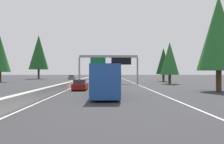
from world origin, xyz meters
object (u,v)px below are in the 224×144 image
Objects in this scene: sign_gantry_overhead at (109,61)px; box_truck_near_right at (108,74)px; oncoming_near at (72,77)px; sedan_far_left at (106,78)px; conifer_right_near at (170,59)px; conifer_left_near at (0,54)px; pickup_near_center at (114,75)px; conifer_right_foreground at (219,33)px; conifer_right_mid at (163,61)px; sedan_mid_center at (80,85)px; bus_distant_a at (106,79)px; conifer_left_mid at (39,52)px.

sign_gantry_overhead is 1.49× the size of box_truck_near_right.
sedan_far_left is at bearing 47.69° from oncoming_near.
conifer_right_near is 40.04m from conifer_left_near.
conifer_left_near is (-68.49, 29.29, 5.97)m from pickup_near_center.
conifer_right_foreground is (-51.94, -26.21, 6.60)m from oncoming_near.
conifer_right_foreground is 1.37× the size of conifer_right_mid.
sign_gantry_overhead is 78.63m from box_truck_near_right.
sign_gantry_overhead is 18.95m from sedan_mid_center.
box_truck_near_right is 4.08m from pickup_near_center.
bus_distant_a is 104.39m from box_truck_near_right.
sign_gantry_overhead is at bearing -177.77° from sedan_far_left.
pickup_near_center is at bearing -4.15° from sedan_mid_center.
conifer_right_foreground is at bearing -160.83° from sedan_far_left.
conifer_left_mid is at bearing 21.99° from bus_distant_a.
oncoming_near is (-45.11, 15.52, -0.23)m from pickup_near_center.
box_truck_near_right reaches higher than pickup_near_center.
oncoming_near is 0.28× the size of conifer_left_mid.
box_truck_near_right is at bearing -2.12° from sedan_mid_center.
box_truck_near_right is 0.97× the size of conifer_right_mid.
conifer_right_mid is (29.35, -18.21, 4.63)m from sedan_mid_center.
conifer_right_near is 0.76× the size of conifer_left_near.
box_truck_near_right is at bearing -29.85° from conifer_left_mid.
box_truck_near_right is at bearing 9.11° from conifer_right_near.
sign_gantry_overhead is 76.35m from pickup_near_center.
conifer_left_mid is (61.20, 24.71, 7.89)m from bus_distant_a.
bus_distant_a is 0.73× the size of conifer_left_mid.
conifer_right_foreground is at bearing -173.71° from pickup_near_center.
bus_distant_a is at bearing 178.14° from pickup_near_center.
conifer_left_mid is (53.42, 21.20, 8.92)m from sedan_mid_center.
sedan_mid_center is at bearing 24.31° from bus_distant_a.
sedan_far_left is at bearing 19.17° from conifer_right_foreground.
sign_gantry_overhead reaches higher than bus_distant_a.
conifer_left_near is at bearing 159.82° from box_truck_near_right.
conifer_left_near is (25.77, 22.46, 6.20)m from sedan_mid_center.
sedan_far_left is at bearing 31.12° from conifer_right_near.
conifer_right_foreground is at bearing 178.77° from conifer_right_mid.
sedan_mid_center is 96.69m from box_truck_near_right.
conifer_right_foreground is (-41.08, -14.29, 6.60)m from sedan_far_left.
sign_gantry_overhead is 2.88× the size of oncoming_near.
box_truck_near_right is 75.67m from conifer_left_near.
conifer_right_mid is at bearing -121.42° from conifer_left_mid.
sign_gantry_overhead is at bearing -12.56° from sedan_mid_center.
conifer_right_near is 0.55× the size of conifer_left_mid.
sign_gantry_overhead is 2.26× the size of pickup_near_center.
conifer_right_foreground is (-2.79, -17.52, 6.60)m from sedan_mid_center.
bus_distant_a is 8.59m from sedan_mid_center.
conifer_right_mid is at bearing -1.23° from conifer_right_foreground.
sedan_far_left is at bearing -4.83° from sedan_mid_center.
sedan_far_left is (46.07, 0.28, -1.03)m from bus_distant_a.
sign_gantry_overhead reaches higher than pickup_near_center.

